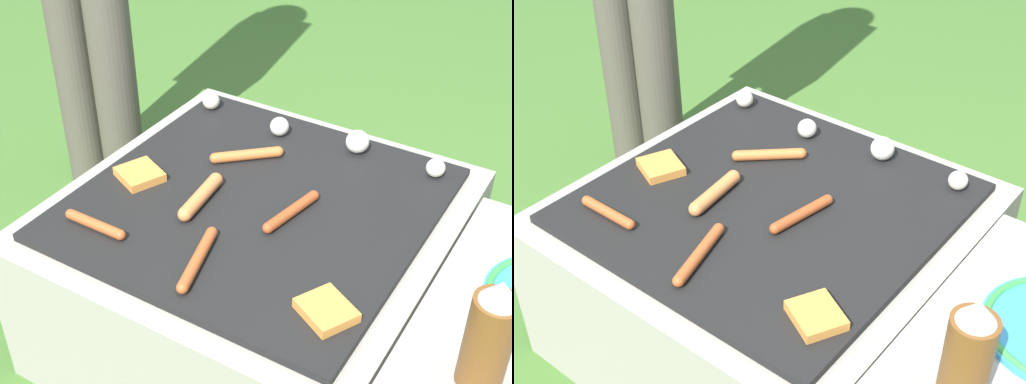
# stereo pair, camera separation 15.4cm
# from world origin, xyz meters

# --- Properties ---
(ground_plane) EXTENTS (14.00, 14.00, 0.00)m
(ground_plane) POSITION_xyz_m (0.00, 0.00, 0.00)
(ground_plane) COLOR #3D6628
(grill) EXTENTS (0.82, 0.82, 0.40)m
(grill) POSITION_xyz_m (0.00, 0.00, 0.20)
(grill) COLOR gray
(grill) RESTS_ON ground_plane
(sausage_back_left) EXTENTS (0.14, 0.13, 0.03)m
(sausage_back_left) POSITION_xyz_m (-0.10, 0.13, 0.42)
(sausage_back_left) COLOR #B7602D
(sausage_back_left) RESTS_ON grill
(sausage_mid_right) EXTENTS (0.16, 0.02, 0.02)m
(sausage_mid_right) POSITION_xyz_m (-0.23, -0.26, 0.41)
(sausage_mid_right) COLOR #A34C23
(sausage_mid_right) RESTS_ON grill
(sausage_front_center) EXTENTS (0.05, 0.17, 0.02)m
(sausage_front_center) POSITION_xyz_m (0.09, -0.01, 0.42)
(sausage_front_center) COLOR #93421E
(sausage_front_center) RESTS_ON grill
(sausage_front_left) EXTENTS (0.07, 0.19, 0.02)m
(sausage_front_left) POSITION_xyz_m (0.01, -0.24, 0.42)
(sausage_front_left) COLOR #A34C23
(sausage_front_left) RESTS_ON grill
(sausage_front_right) EXTENTS (0.05, 0.17, 0.03)m
(sausage_front_right) POSITION_xyz_m (-0.10, -0.07, 0.42)
(sausage_front_right) COLOR #C6753D
(sausage_front_right) RESTS_ON grill
(bread_slice_left) EXTENTS (0.12, 0.12, 0.02)m
(bread_slice_left) POSITION_xyz_m (0.29, -0.23, 0.41)
(bread_slice_left) COLOR #D18438
(bread_slice_left) RESTS_ON grill
(bread_slice_right) EXTENTS (0.12, 0.12, 0.02)m
(bread_slice_right) POSITION_xyz_m (-0.27, -0.07, 0.41)
(bread_slice_right) COLOR #D18438
(bread_slice_right) RESTS_ON grill
(mushroom_row) EXTENTS (0.66, 0.08, 0.06)m
(mushroom_row) POSITION_xyz_m (0.01, 0.29, 0.43)
(mushroom_row) COLOR beige
(mushroom_row) RESTS_ON grill
(condiment_bottle) EXTENTS (0.07, 0.07, 0.21)m
(condiment_bottle) POSITION_xyz_m (0.56, -0.24, 0.50)
(condiment_bottle) COLOR brown
(condiment_bottle) RESTS_ON side_ledge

